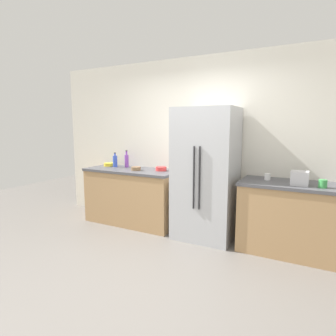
{
  "coord_description": "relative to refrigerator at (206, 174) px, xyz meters",
  "views": [
    {
      "loc": [
        1.61,
        -2.47,
        1.63
      ],
      "look_at": [
        0.08,
        0.41,
        1.15
      ],
      "focal_mm": 30.24,
      "sensor_mm": 36.0,
      "label": 1
    }
  ],
  "objects": [
    {
      "name": "kitchen_back_panel",
      "position": [
        -0.21,
        0.41,
        0.4
      ],
      "size": [
        5.51,
        0.1,
        2.69
      ],
      "primitive_type": "cube",
      "color": "silver",
      "rests_on": "ground_plane"
    },
    {
      "name": "cup_b",
      "position": [
        0.84,
        0.09,
        0.02
      ],
      "size": [
        0.08,
        0.08,
        0.08
      ],
      "primitive_type": "cylinder",
      "color": "white",
      "rests_on": "counter_right"
    },
    {
      "name": "bowl_b",
      "position": [
        -0.8,
        0.11,
        0.01
      ],
      "size": [
        0.18,
        0.18,
        0.06
      ],
      "primitive_type": "cylinder",
      "color": "red",
      "rests_on": "counter_left"
    },
    {
      "name": "bowl_a",
      "position": [
        -1.89,
        0.14,
        0.0
      ],
      "size": [
        0.19,
        0.19,
        0.06
      ],
      "primitive_type": "cylinder",
      "color": "yellow",
      "rests_on": "counter_left"
    },
    {
      "name": "bowl_c",
      "position": [
        -1.18,
        -0.04,
        0.0
      ],
      "size": [
        0.16,
        0.16,
        0.06
      ],
      "primitive_type": "cylinder",
      "color": "brown",
      "rests_on": "counter_left"
    },
    {
      "name": "counter_right",
      "position": [
        1.25,
        0.03,
        -0.48
      ],
      "size": [
        1.48,
        0.67,
        0.92
      ],
      "color": "tan",
      "rests_on": "ground_plane"
    },
    {
      "name": "toaster",
      "position": [
        1.23,
        -0.08,
        0.06
      ],
      "size": [
        0.2,
        0.17,
        0.17
      ],
      "primitive_type": "cube",
      "color": "silver",
      "rests_on": "counter_right"
    },
    {
      "name": "cup_a",
      "position": [
        1.48,
        -0.11,
        0.02
      ],
      "size": [
        0.09,
        0.09,
        0.1
      ],
      "primitive_type": "cylinder",
      "color": "green",
      "rests_on": "counter_right"
    },
    {
      "name": "ground_plane",
      "position": [
        -0.21,
        -1.33,
        -0.94
      ],
      "size": [
        11.02,
        11.02,
        0.0
      ],
      "primitive_type": "plane",
      "color": "slate"
    },
    {
      "name": "bottle_b",
      "position": [
        -1.52,
        0.17,
        0.09
      ],
      "size": [
        0.07,
        0.07,
        0.3
      ],
      "color": "purple",
      "rests_on": "counter_left"
    },
    {
      "name": "refrigerator",
      "position": [
        0.0,
        0.0,
        0.0
      ],
      "size": [
        0.85,
        0.7,
        1.89
      ],
      "color": "#B7BABF",
      "rests_on": "ground_plane"
    },
    {
      "name": "bottle_a",
      "position": [
        -1.73,
        0.11,
        0.08
      ],
      "size": [
        0.08,
        0.08,
        0.25
      ],
      "color": "blue",
      "rests_on": "counter_left"
    },
    {
      "name": "counter_left",
      "position": [
        -1.31,
        0.03,
        -0.48
      ],
      "size": [
        1.59,
        0.67,
        0.92
      ],
      "color": "tan",
      "rests_on": "ground_plane"
    }
  ]
}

